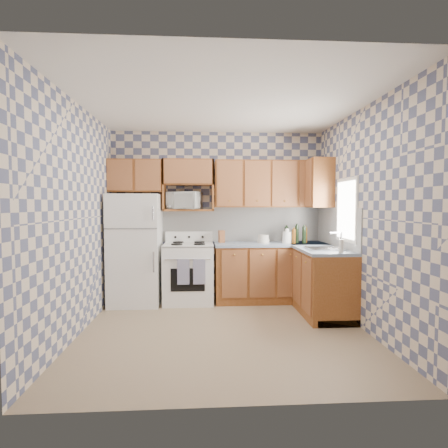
{
  "coord_description": "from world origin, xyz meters",
  "views": [
    {
      "loc": [
        -0.25,
        -4.13,
        1.52
      ],
      "look_at": [
        0.05,
        0.75,
        1.25
      ],
      "focal_mm": 28.0,
      "sensor_mm": 36.0,
      "label": 1
    }
  ],
  "objects": [
    {
      "name": "bottle_4",
      "position": [
        1.08,
        1.32,
        1.05
      ],
      "size": [
        0.06,
        0.06,
        0.25
      ],
      "primitive_type": "cylinder",
      "color": "black",
      "rests_on": "countertop_back"
    },
    {
      "name": "cooktop",
      "position": [
        -0.47,
        1.28,
        0.91
      ],
      "size": [
        0.76,
        0.65,
        0.02
      ],
      "primitive_type": "cube",
      "color": "silver",
      "rests_on": "stove_body"
    },
    {
      "name": "stove_body",
      "position": [
        -0.47,
        1.28,
        0.45
      ],
      "size": [
        0.76,
        0.65,
        0.9
      ],
      "primitive_type": "cube",
      "color": "white",
      "rests_on": "floor"
    },
    {
      "name": "electric_kettle",
      "position": [
        1.07,
        1.23,
        1.01
      ],
      "size": [
        0.14,
        0.14,
        0.18
      ],
      "primitive_type": "cylinder",
      "color": "white",
      "rests_on": "countertop_back"
    },
    {
      "name": "countertop_back",
      "position": [
        0.82,
        1.3,
        0.9
      ],
      "size": [
        1.77,
        0.63,
        0.04
      ],
      "primitive_type": "cube",
      "color": "slate",
      "rests_on": "base_cabinets_back"
    },
    {
      "name": "bottle_3",
      "position": [
        1.16,
        1.18,
        1.03
      ],
      "size": [
        0.06,
        0.06,
        0.22
      ],
      "primitive_type": "cylinder",
      "color": "brown",
      "rests_on": "countertop_back"
    },
    {
      "name": "base_cabinets_back",
      "position": [
        0.82,
        1.3,
        0.44
      ],
      "size": [
        1.75,
        0.6,
        0.88
      ],
      "primitive_type": "cube",
      "color": "brown",
      "rests_on": "floor"
    },
    {
      "name": "backsplash_right",
      "position": [
        1.69,
        0.8,
        1.2
      ],
      "size": [
        0.02,
        1.6,
        0.56
      ],
      "primitive_type": "cube",
      "color": "white",
      "rests_on": "right_wall"
    },
    {
      "name": "upper_cabinets_back",
      "position": [
        0.82,
        1.44,
        1.85
      ],
      "size": [
        1.75,
        0.33,
        0.74
      ],
      "primitive_type": "cube",
      "color": "brown",
      "rests_on": "back_wall"
    },
    {
      "name": "floor",
      "position": [
        0.0,
        0.0,
        0.0
      ],
      "size": [
        3.4,
        3.4,
        0.0
      ],
      "primitive_type": "plane",
      "color": "#907B5B",
      "rests_on": "ground"
    },
    {
      "name": "microwave_shelf",
      "position": [
        -0.47,
        1.44,
        1.44
      ],
      "size": [
        0.8,
        0.33,
        0.03
      ],
      "primitive_type": "cube",
      "color": "brown",
      "rests_on": "back_wall"
    },
    {
      "name": "sink",
      "position": [
        1.4,
        0.45,
        0.93
      ],
      "size": [
        0.48,
        0.4,
        0.03
      ],
      "primitive_type": "cube",
      "color": "#B7B7BC",
      "rests_on": "countertop_right"
    },
    {
      "name": "bottle_1",
      "position": [
        1.33,
        1.2,
        1.05
      ],
      "size": [
        0.06,
        0.06,
        0.26
      ],
      "primitive_type": "cylinder",
      "color": "black",
      "rests_on": "countertop_back"
    },
    {
      "name": "bottle_0",
      "position": [
        1.23,
        1.26,
        1.06
      ],
      "size": [
        0.06,
        0.06,
        0.28
      ],
      "primitive_type": "cylinder",
      "color": "black",
      "rests_on": "countertop_back"
    },
    {
      "name": "backsplash_back",
      "position": [
        0.4,
        1.59,
        1.2
      ],
      "size": [
        2.6,
        0.02,
        0.56
      ],
      "primitive_type": "cube",
      "color": "white",
      "rests_on": "back_wall"
    },
    {
      "name": "back_wall",
      "position": [
        0.0,
        1.6,
        1.35
      ],
      "size": [
        3.4,
        0.02,
        2.7
      ],
      "primitive_type": "cube",
      "color": "slate",
      "rests_on": "ground"
    },
    {
      "name": "dish_towel_left",
      "position": [
        -0.53,
        0.93,
        0.54
      ],
      "size": [
        0.18,
        0.02,
        0.37
      ],
      "primitive_type": "cube",
      "color": "navy",
      "rests_on": "stove_body"
    },
    {
      "name": "soap_bottle",
      "position": [
        1.47,
        0.08,
        1.01
      ],
      "size": [
        0.06,
        0.06,
        0.17
      ],
      "primitive_type": "cylinder",
      "color": "beige",
      "rests_on": "countertop_right"
    },
    {
      "name": "right_wall",
      "position": [
        1.7,
        0.0,
        1.35
      ],
      "size": [
        0.02,
        3.2,
        2.7
      ],
      "primitive_type": "cube",
      "color": "slate",
      "rests_on": "ground"
    },
    {
      "name": "food_containers",
      "position": [
        0.71,
        1.3,
        0.98
      ],
      "size": [
        0.19,
        0.19,
        0.13
      ],
      "primitive_type": null,
      "color": "beige",
      "rests_on": "countertop_back"
    },
    {
      "name": "backguard",
      "position": [
        -0.47,
        1.55,
        1.0
      ],
      "size": [
        0.76,
        0.08,
        0.17
      ],
      "primitive_type": "cube",
      "color": "white",
      "rests_on": "cooktop"
    },
    {
      "name": "refrigerator",
      "position": [
        -1.27,
        1.25,
        0.84
      ],
      "size": [
        0.75,
        0.7,
        1.68
      ],
      "primitive_type": "cube",
      "color": "white",
      "rests_on": "floor"
    },
    {
      "name": "microwave",
      "position": [
        -0.54,
        1.39,
        1.59
      ],
      "size": [
        0.58,
        0.48,
        0.27
      ],
      "primitive_type": "imported",
      "rotation": [
        0.0,
        0.0,
        -0.34
      ],
      "color": "white",
      "rests_on": "microwave_shelf"
    },
    {
      "name": "base_cabinets_right",
      "position": [
        1.4,
        0.8,
        0.44
      ],
      "size": [
        0.6,
        1.6,
        0.88
      ],
      "primitive_type": "cube",
      "color": "brown",
      "rests_on": "floor"
    },
    {
      "name": "upper_cabinets_fridge",
      "position": [
        -1.29,
        1.44,
        1.97
      ],
      "size": [
        0.82,
        0.33,
        0.5
      ],
      "primitive_type": "cube",
      "color": "brown",
      "rests_on": "back_wall"
    },
    {
      "name": "upper_cabinets_right",
      "position": [
        1.53,
        1.25,
        1.85
      ],
      "size": [
        0.33,
        0.7,
        0.74
      ],
      "primitive_type": "cube",
      "color": "brown",
      "rests_on": "right_wall"
    },
    {
      "name": "countertop_right",
      "position": [
        1.4,
        0.8,
        0.9
      ],
      "size": [
        0.63,
        1.6,
        0.04
      ],
      "primitive_type": "cube",
      "color": "slate",
      "rests_on": "base_cabinets_right"
    },
    {
      "name": "window",
      "position": [
        1.69,
        0.45,
        1.45
      ],
      "size": [
        0.02,
        0.66,
        0.86
      ],
      "primitive_type": "cube",
      "color": "silver",
      "rests_on": "right_wall"
    },
    {
      "name": "dish_towel_right",
      "position": [
        -0.3,
        0.93,
        0.54
      ],
      "size": [
        0.18,
        0.02,
        0.37
      ],
      "primitive_type": "cube",
      "color": "navy",
      "rests_on": "stove_body"
    },
    {
      "name": "bottle_2",
      "position": [
        1.38,
        1.3,
        1.04
      ],
      "size": [
        0.06,
        0.06,
        0.24
      ],
      "primitive_type": "cylinder",
      "color": "brown",
      "rests_on": "countertop_back"
    },
    {
      "name": "knife_block",
      "position": [
        0.05,
        1.38,
        1.02
      ],
      "size": [
        0.11,
        0.11,
        0.19
      ],
      "primitive_type": "cube",
      "rotation": [
        0.0,
        0.0,
        0.24
      ],
      "color": "brown",
      "rests_on": "countertop_back"
    }
  ]
}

